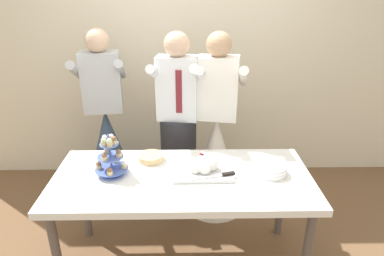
% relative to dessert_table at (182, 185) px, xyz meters
% --- Properties ---
extents(rear_wall, '(5.20, 0.10, 2.90)m').
position_rel_dessert_table_xyz_m(rear_wall, '(0.00, 1.48, 0.75)').
color(rear_wall, beige).
rests_on(rear_wall, ground_plane).
extents(dessert_table, '(1.80, 0.80, 0.78)m').
position_rel_dessert_table_xyz_m(dessert_table, '(0.00, 0.00, 0.00)').
color(dessert_table, white).
rests_on(dessert_table, ground_plane).
extents(cupcake_stand, '(0.23, 0.23, 0.31)m').
position_rel_dessert_table_xyz_m(cupcake_stand, '(-0.49, 0.04, 0.20)').
color(cupcake_stand, '#4C66B2').
rests_on(cupcake_stand, dessert_table).
extents(main_cake_tray, '(0.43, 0.31, 0.12)m').
position_rel_dessert_table_xyz_m(main_cake_tray, '(0.14, 0.05, 0.12)').
color(main_cake_tray, silver).
rests_on(main_cake_tray, dessert_table).
extents(plate_stack, '(0.20, 0.20, 0.07)m').
position_rel_dessert_table_xyz_m(plate_stack, '(0.63, 0.02, 0.11)').
color(plate_stack, white).
rests_on(plate_stack, dessert_table).
extents(round_cake, '(0.24, 0.24, 0.06)m').
position_rel_dessert_table_xyz_m(round_cake, '(-0.24, 0.21, 0.10)').
color(round_cake, white).
rests_on(round_cake, dessert_table).
extents(person_groom, '(0.52, 0.54, 1.66)m').
position_rel_dessert_table_xyz_m(person_groom, '(-0.04, 0.73, 0.05)').
color(person_groom, '#232328').
rests_on(person_groom, ground_plane).
extents(person_bride, '(0.57, 0.56, 1.66)m').
position_rel_dessert_table_xyz_m(person_bride, '(0.30, 0.72, -0.12)').
color(person_bride, white).
rests_on(person_bride, ground_plane).
extents(person_guest, '(0.56, 0.56, 1.66)m').
position_rel_dessert_table_xyz_m(person_guest, '(-0.72, 0.92, -0.12)').
color(person_guest, '#334760').
rests_on(person_guest, ground_plane).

